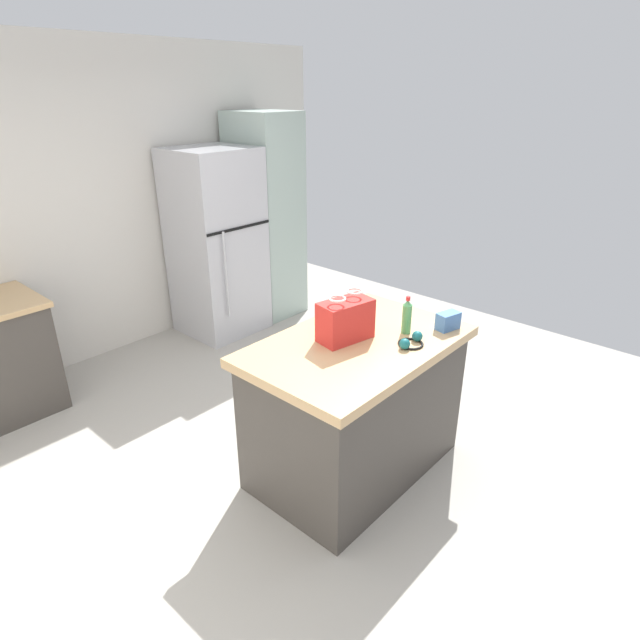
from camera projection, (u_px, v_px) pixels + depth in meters
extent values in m
plane|color=#ADA89E|center=(313.00, 455.00, 3.62)|extent=(6.19, 6.19, 0.00)
cube|color=silver|center=(98.00, 206.00, 4.62)|extent=(5.15, 0.10, 2.71)
cube|color=#423D38|center=(355.00, 411.00, 3.34)|extent=(1.28, 0.80, 0.87)
cube|color=tan|center=(357.00, 346.00, 3.16)|extent=(1.36, 0.88, 0.06)
cube|color=#B7B7BC|center=(217.00, 244.00, 5.16)|extent=(0.75, 0.71, 1.81)
cube|color=black|center=(239.00, 228.00, 4.85)|extent=(0.73, 0.01, 0.02)
cylinder|color=#B7B7BC|center=(226.00, 275.00, 4.86)|extent=(0.02, 0.02, 0.81)
cube|color=#9EB2A8|center=(266.00, 217.00, 5.55)|extent=(0.54, 0.68, 2.10)
cube|color=red|center=(345.00, 320.00, 3.12)|extent=(0.35, 0.23, 0.24)
torus|color=white|center=(337.00, 299.00, 3.00)|extent=(0.12, 0.12, 0.01)
torus|color=white|center=(355.00, 291.00, 3.11)|extent=(0.12, 0.12, 0.01)
cube|color=#4775B7|center=(448.00, 321.00, 3.28)|extent=(0.16, 0.12, 0.11)
cylinder|color=#4C9956|center=(407.00, 319.00, 3.22)|extent=(0.06, 0.06, 0.18)
cone|color=#4C9956|center=(408.00, 303.00, 3.17)|extent=(0.05, 0.05, 0.03)
cylinder|color=red|center=(408.00, 298.00, 3.16)|extent=(0.03, 0.03, 0.02)
torus|color=black|center=(411.00, 344.00, 3.10)|extent=(0.15, 0.15, 0.01)
sphere|color=#19666B|center=(405.00, 344.00, 3.04)|extent=(0.06, 0.06, 0.06)
sphere|color=#19666B|center=(417.00, 336.00, 3.13)|extent=(0.06, 0.06, 0.06)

